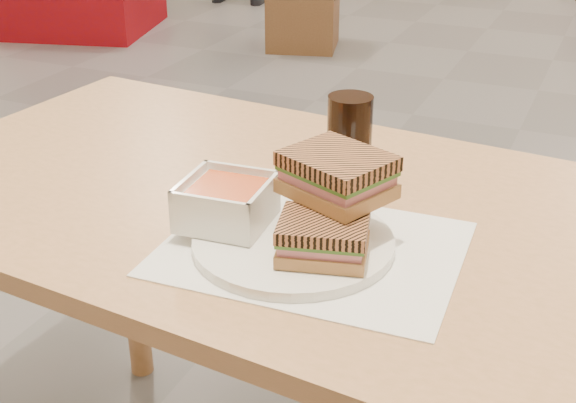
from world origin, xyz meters
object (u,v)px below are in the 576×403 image
at_px(soup_bowl, 227,204).
at_px(cola_glass, 349,142).
at_px(plate, 293,243).
at_px(main_table, 266,260).
at_px(panini_lower, 323,238).
at_px(bg_chair_0r, 303,10).

bearing_deg(soup_bowl, cola_glass, 64.65).
relative_size(plate, soup_bowl, 2.18).
height_order(main_table, panini_lower, panini_lower).
height_order(plate, bg_chair_0r, plate).
height_order(soup_bowl, panini_lower, soup_bowl).
distance_m(plate, bg_chair_0r, 3.88).
bearing_deg(panini_lower, soup_bowl, 168.51).
distance_m(main_table, panini_lower, 0.27).
bearing_deg(panini_lower, main_table, 134.01).
bearing_deg(cola_glass, main_table, -143.90).
xyz_separation_m(main_table, plate, (0.10, -0.13, 0.12)).
relative_size(soup_bowl, cola_glass, 0.84).
height_order(cola_glass, bg_chair_0r, cola_glass).
bearing_deg(soup_bowl, panini_lower, -11.49).
distance_m(main_table, bg_chair_0r, 3.70).
xyz_separation_m(cola_glass, bg_chair_0r, (-1.47, 3.34, -0.59)).
xyz_separation_m(plate, soup_bowl, (-0.10, 0.00, 0.03)).
bearing_deg(cola_glass, bg_chair_0r, 113.81).
xyz_separation_m(soup_bowl, bg_chair_0r, (-1.38, 3.54, -0.57)).
bearing_deg(soup_bowl, plate, -2.22).
bearing_deg(panini_lower, cola_glass, 102.52).
bearing_deg(plate, soup_bowl, 177.78).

